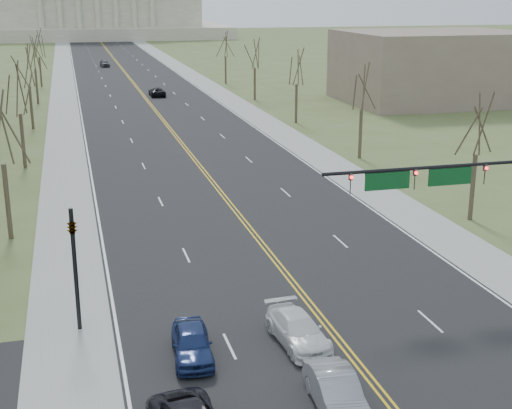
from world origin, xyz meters
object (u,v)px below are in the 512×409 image
car_sb_inner_second (298,330)px  car_far_sb (105,63)px  car_sb_outer_second (192,343)px  signal_mast (448,186)px  signal_left (74,256)px  car_sb_inner_lead (336,393)px  car_far_nb (157,92)px

car_sb_inner_second → car_far_sb: 130.04m
car_sb_inner_second → car_sb_outer_second: car_sb_outer_second is taller
signal_mast → signal_left: signal_mast is taller
signal_mast → car_sb_inner_second: size_ratio=2.61×
signal_left → car_sb_inner_second: 10.81m
car_sb_inner_lead → car_sb_outer_second: (-4.63, 5.42, -0.03)m
signal_mast → car_far_nb: bearing=94.0°
car_far_nb → car_sb_inner_second: bearing=87.2°
car_sb_inner_second → car_far_sb: size_ratio=1.02×
signal_left → car_sb_inner_second: size_ratio=1.29×
signal_left → car_sb_inner_second: (9.57, -4.02, -3.03)m
car_sb_outer_second → car_far_nb: (8.78, 82.27, -0.04)m
signal_left → car_far_sb: (8.24, 126.01, -2.93)m
signal_left → car_far_sb: size_ratio=1.32×
signal_left → car_far_nb: signal_left is taller
signal_mast → car_far_nb: (-5.47, 78.16, -5.08)m
car_sb_inner_lead → car_sb_outer_second: bearing=134.0°
car_sb_outer_second → car_sb_inner_lead: bearing=-44.9°
car_sb_inner_second → car_far_sb: (-1.33, 130.04, 0.10)m
car_sb_inner_lead → car_far_sb: car_far_sb is taller
car_far_sb → signal_mast: bearing=-88.5°
car_sb_outer_second → signal_left: bearing=143.4°
signal_left → signal_mast: bearing=-0.0°
car_sb_inner_second → car_sb_outer_second: size_ratio=1.12×
car_sb_outer_second → car_far_sb: bearing=93.0°
car_sb_outer_second → car_far_nb: car_sb_outer_second is taller
car_sb_inner_lead → car_far_nb: 87.78m
car_sb_inner_lead → car_sb_outer_second: 7.12m
car_sb_inner_second → car_far_nb: bearing=82.8°
car_far_nb → car_far_sb: size_ratio=1.06×
signal_left → car_sb_outer_second: signal_left is taller
car_sb_outer_second → car_far_nb: size_ratio=0.86×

